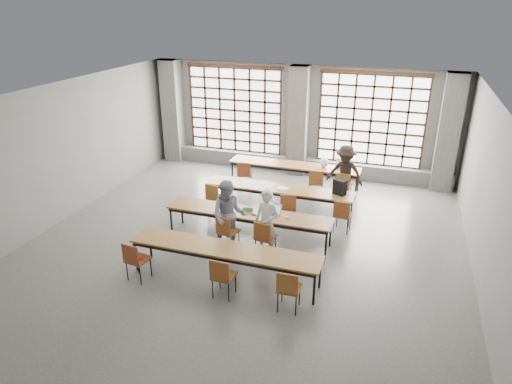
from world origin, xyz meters
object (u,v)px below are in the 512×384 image
chair_near_right (288,287)px  green_box (248,209)px  desk_row_c (249,215)px  chair_back_mid (316,181)px  chair_front_right (264,235)px  phone (254,215)px  laptop_back (340,166)px  chair_back_left (244,172)px  desk_row_d (225,251)px  student_male (267,223)px  chair_near_mid (222,274)px  laptop_front (273,211)px  chair_back_right (343,184)px  chair_mid_right (342,213)px  chair_front_left (226,229)px  chair_mid_centre (288,205)px  student_female (229,215)px  student_back (345,173)px  chair_near_left (135,258)px  backpack (340,187)px  chair_mid_left (214,195)px  plastic_bag (324,163)px  mouse (287,217)px  desk_row_a (294,166)px  desk_row_b (279,190)px

chair_near_right → green_box: bearing=123.9°
desk_row_c → chair_back_mid: bearing=71.1°
chair_front_right → phone: (-0.41, 0.53, 0.20)m
chair_back_mid → laptop_back: bearing=52.9°
chair_near_right → chair_back_left: bearing=117.3°
desk_row_d → student_male: 1.34m
chair_near_mid → laptop_front: size_ratio=1.94×
desk_row_c → chair_near_right: chair_near_right is taller
chair_back_right → chair_mid_right: bearing=-82.3°
laptop_front → green_box: laptop_front is taller
desk_row_c → chair_front_left: 0.71m
chair_mid_centre → student_female: student_female is taller
chair_front_left → student_back: student_back is taller
chair_near_left → phone: 2.90m
desk_row_c → backpack: backpack is taller
chair_front_right → laptop_front: 0.78m
chair_near_mid → chair_back_right: bearing=74.2°
chair_front_right → laptop_front: size_ratio=1.94×
laptop_front → green_box: bearing=-177.7°
chair_mid_left → plastic_bag: bearing=46.5°
chair_front_left → laptop_front: laptop_front is taller
chair_back_left → student_male: bearing=-63.1°
chair_back_mid → chair_front_left: same height
desk_row_d → laptop_back: laptop_back is taller
chair_back_right → mouse: size_ratio=8.98×
desk_row_a → desk_row_c: 3.63m
desk_row_b → chair_front_left: chair_front_left is taller
desk_row_d → chair_near_right: (1.50, -0.63, -0.13)m
desk_row_c → phone: 0.22m
chair_near_right → student_back: 5.49m
backpack → student_female: bearing=-110.5°
chair_back_left → mouse: chair_back_left is taller
backpack → chair_back_left: bearing=-178.7°
desk_row_a → chair_back_mid: chair_back_mid is taller
chair_mid_left → student_male: size_ratio=0.56×
desk_row_d → laptop_front: laptop_front is taller
desk_row_a → student_male: size_ratio=2.54×
desk_row_c → chair_back_left: (-1.17, 2.99, -0.13)m
chair_back_left → chair_back_mid: (2.20, -0.00, 0.00)m
desk_row_b → student_male: size_ratio=2.54×
laptop_back → green_box: (-1.63, -3.65, -0.02)m
chair_mid_right → chair_front_right: bearing=-130.9°
chair_front_right → student_male: bearing=84.6°
chair_front_right → student_back: student_back is taller
backpack → plastic_bag: (-0.76, 1.92, -0.06)m
desk_row_d → chair_near_right: chair_near_right is taller
chair_back_right → chair_near_mid: 5.56m
desk_row_b → chair_back_mid: 1.50m
chair_front_left → phone: size_ratio=6.77×
desk_row_b → phone: (-0.09, -1.81, 0.07)m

